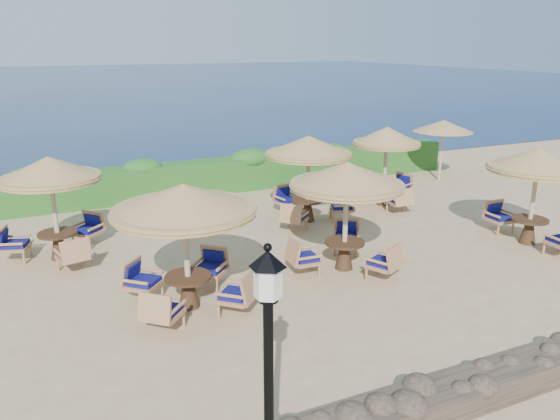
{
  "coord_description": "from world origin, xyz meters",
  "views": [
    {
      "loc": [
        -6.8,
        -11.48,
        5.3
      ],
      "look_at": [
        -1.42,
        0.32,
        1.3
      ],
      "focal_mm": 35.0,
      "sensor_mm": 36.0,
      "label": 1
    }
  ],
  "objects_px": {
    "lamp_post": "(269,400)",
    "cafe_set_2": "(537,173)",
    "cafe_set_4": "(308,162)",
    "cafe_set_3": "(52,190)",
    "cafe_set_5": "(386,154)",
    "extra_parasol": "(443,126)",
    "cafe_set_0": "(185,223)",
    "cafe_set_1": "(346,194)"
  },
  "relations": [
    {
      "from": "cafe_set_2",
      "to": "cafe_set_4",
      "type": "distance_m",
      "value": 6.27
    },
    {
      "from": "cafe_set_1",
      "to": "cafe_set_3",
      "type": "xyz_separation_m",
      "value": [
        -6.27,
        3.57,
        -0.07
      ]
    },
    {
      "from": "cafe_set_5",
      "to": "cafe_set_3",
      "type": "bearing_deg",
      "value": -176.64
    },
    {
      "from": "cafe_set_0",
      "to": "cafe_set_3",
      "type": "xyz_separation_m",
      "value": [
        -2.29,
        3.98,
        -0.03
      ]
    },
    {
      "from": "extra_parasol",
      "to": "cafe_set_1",
      "type": "bearing_deg",
      "value": -142.87
    },
    {
      "from": "lamp_post",
      "to": "cafe_set_5",
      "type": "height_order",
      "value": "lamp_post"
    },
    {
      "from": "cafe_set_3",
      "to": "lamp_post",
      "type": "bearing_deg",
      "value": -79.6
    },
    {
      "from": "cafe_set_1",
      "to": "cafe_set_4",
      "type": "xyz_separation_m",
      "value": [
        0.88,
        3.66,
        -0.03
      ]
    },
    {
      "from": "extra_parasol",
      "to": "cafe_set_4",
      "type": "distance_m",
      "value": 7.59
    },
    {
      "from": "lamp_post",
      "to": "cafe_set_3",
      "type": "bearing_deg",
      "value": 100.4
    },
    {
      "from": "cafe_set_3",
      "to": "cafe_set_0",
      "type": "bearing_deg",
      "value": -60.11
    },
    {
      "from": "lamp_post",
      "to": "cafe_set_4",
      "type": "relative_size",
      "value": 1.21
    },
    {
      "from": "cafe_set_3",
      "to": "cafe_set_4",
      "type": "xyz_separation_m",
      "value": [
        7.16,
        0.09,
        0.04
      ]
    },
    {
      "from": "cafe_set_4",
      "to": "cafe_set_0",
      "type": "bearing_deg",
      "value": -140.11
    },
    {
      "from": "cafe_set_1",
      "to": "cafe_set_5",
      "type": "relative_size",
      "value": 1.01
    },
    {
      "from": "extra_parasol",
      "to": "cafe_set_3",
      "type": "distance_m",
      "value": 14.56
    },
    {
      "from": "lamp_post",
      "to": "cafe_set_0",
      "type": "bearing_deg",
      "value": 84.27
    },
    {
      "from": "extra_parasol",
      "to": "cafe_set_4",
      "type": "relative_size",
      "value": 0.88
    },
    {
      "from": "lamp_post",
      "to": "cafe_set_4",
      "type": "height_order",
      "value": "lamp_post"
    },
    {
      "from": "extra_parasol",
      "to": "cafe_set_5",
      "type": "relative_size",
      "value": 0.87
    },
    {
      "from": "cafe_set_0",
      "to": "cafe_set_1",
      "type": "relative_size",
      "value": 1.05
    },
    {
      "from": "cafe_set_4",
      "to": "extra_parasol",
      "type": "bearing_deg",
      "value": 18.81
    },
    {
      "from": "lamp_post",
      "to": "cafe_set_1",
      "type": "distance_m",
      "value": 7.45
    },
    {
      "from": "lamp_post",
      "to": "cafe_set_2",
      "type": "distance_m",
      "value": 11.37
    },
    {
      "from": "lamp_post",
      "to": "cafe_set_3",
      "type": "xyz_separation_m",
      "value": [
        -1.74,
        9.46,
        0.27
      ]
    },
    {
      "from": "cafe_set_2",
      "to": "cafe_set_3",
      "type": "distance_m",
      "value": 12.49
    },
    {
      "from": "cafe_set_1",
      "to": "cafe_set_5",
      "type": "height_order",
      "value": "same"
    },
    {
      "from": "extra_parasol",
      "to": "cafe_set_0",
      "type": "xyz_separation_m",
      "value": [
        -12.05,
        -6.52,
        -0.32
      ]
    },
    {
      "from": "extra_parasol",
      "to": "cafe_set_5",
      "type": "distance_m",
      "value": 4.48
    },
    {
      "from": "cafe_set_2",
      "to": "cafe_set_5",
      "type": "xyz_separation_m",
      "value": [
        -1.46,
        4.75,
        -0.22
      ]
    },
    {
      "from": "cafe_set_5",
      "to": "lamp_post",
      "type": "bearing_deg",
      "value": -130.44
    },
    {
      "from": "cafe_set_0",
      "to": "cafe_set_1",
      "type": "bearing_deg",
      "value": 5.89
    },
    {
      "from": "cafe_set_5",
      "to": "cafe_set_2",
      "type": "bearing_deg",
      "value": -72.92
    },
    {
      "from": "cafe_set_0",
      "to": "cafe_set_2",
      "type": "relative_size",
      "value": 1.04
    },
    {
      "from": "cafe_set_2",
      "to": "cafe_set_5",
      "type": "distance_m",
      "value": 4.97
    },
    {
      "from": "cafe_set_2",
      "to": "cafe_set_5",
      "type": "height_order",
      "value": "same"
    },
    {
      "from": "cafe_set_0",
      "to": "cafe_set_2",
      "type": "bearing_deg",
      "value": -1.0
    },
    {
      "from": "lamp_post",
      "to": "cafe_set_3",
      "type": "distance_m",
      "value": 9.63
    },
    {
      "from": "cafe_set_2",
      "to": "cafe_set_3",
      "type": "xyz_separation_m",
      "value": [
        -11.78,
        4.14,
        -0.15
      ]
    },
    {
      "from": "extra_parasol",
      "to": "cafe_set_0",
      "type": "distance_m",
      "value": 13.7
    },
    {
      "from": "cafe_set_1",
      "to": "cafe_set_4",
      "type": "distance_m",
      "value": 3.77
    },
    {
      "from": "cafe_set_5",
      "to": "cafe_set_0",
      "type": "bearing_deg",
      "value": -150.28
    }
  ]
}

